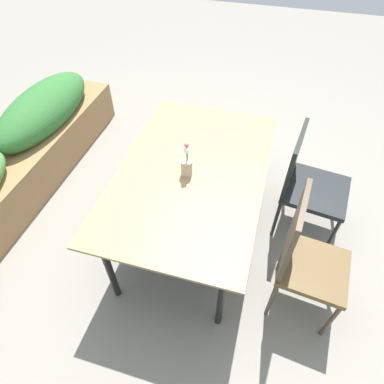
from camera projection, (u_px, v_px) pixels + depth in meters
The scene contains 6 objects.
ground_plane at pixel (202, 231), 2.79m from camera, with size 12.00×12.00×0.00m, color gray.
dining_table at pixel (192, 176), 2.28m from camera, with size 1.60×1.01×0.74m.
chair_near_left at pixel (305, 255), 2.00m from camera, with size 0.46×0.46×0.99m.
chair_near_right at pixel (307, 181), 2.50m from camera, with size 0.54×0.54×0.90m.
flower_vase at pixel (187, 165), 2.16m from camera, with size 0.08×0.08×0.26m.
planter_box at pixel (9, 167), 2.85m from camera, with size 2.94×0.55×0.74m.
Camera 1 is at (-1.62, -0.37, 2.28)m, focal length 30.23 mm.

